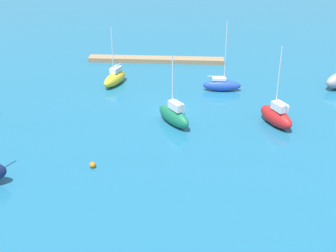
% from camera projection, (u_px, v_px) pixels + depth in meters
% --- Properties ---
extents(water, '(160.00, 160.00, 0.00)m').
position_uv_depth(water, '(171.00, 111.00, 63.46)').
color(water, '#1E668C').
rests_on(water, ground).
extents(pier_dock, '(22.08, 2.01, 0.69)m').
position_uv_depth(pier_dock, '(156.00, 60.00, 80.14)').
color(pier_dock, '#997A56').
rests_on(pier_dock, ground).
extents(sailboat_green_by_breakwater, '(4.86, 5.64, 8.67)m').
position_uv_depth(sailboat_green_by_breakwater, '(174.00, 115.00, 59.39)').
color(sailboat_green_by_breakwater, '#19724C').
rests_on(sailboat_green_by_breakwater, water).
extents(sailboat_red_along_channel, '(4.47, 5.80, 9.83)m').
position_uv_depth(sailboat_red_along_channel, '(276.00, 116.00, 59.24)').
color(sailboat_red_along_channel, red).
rests_on(sailboat_red_along_channel, water).
extents(sailboat_blue_lone_south, '(5.37, 1.62, 9.98)m').
position_uv_depth(sailboat_blue_lone_south, '(222.00, 85.00, 69.00)').
color(sailboat_blue_lone_south, '#2347B2').
rests_on(sailboat_blue_lone_south, water).
extents(sailboat_yellow_mid_basin, '(3.55, 5.54, 8.53)m').
position_uv_depth(sailboat_yellow_mid_basin, '(115.00, 78.00, 70.93)').
color(sailboat_yellow_mid_basin, yellow).
rests_on(sailboat_yellow_mid_basin, water).
extents(mooring_buoy_orange, '(0.64, 0.64, 0.64)m').
position_uv_depth(mooring_buoy_orange, '(93.00, 165.00, 50.91)').
color(mooring_buoy_orange, orange).
rests_on(mooring_buoy_orange, water).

